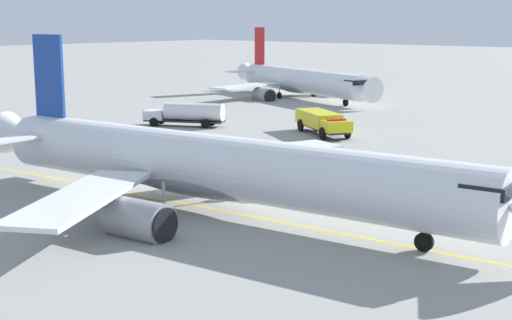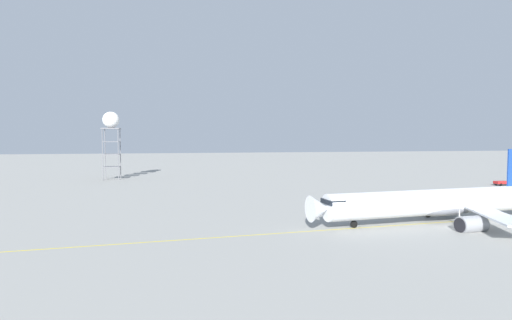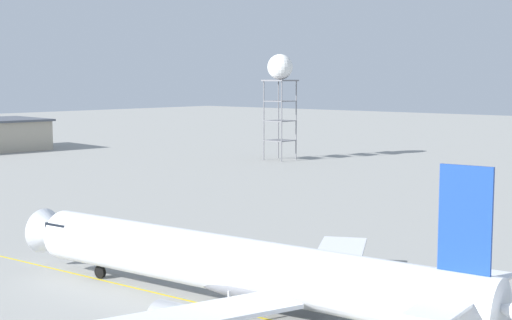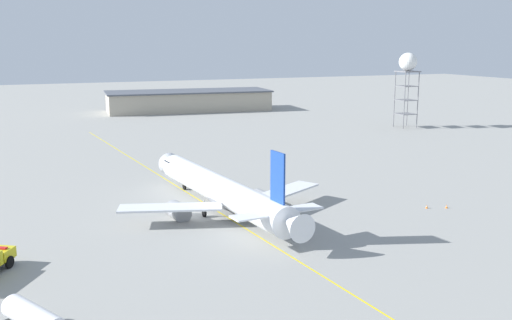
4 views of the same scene
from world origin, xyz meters
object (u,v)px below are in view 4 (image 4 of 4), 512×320
object	(u,v)px
radar_tower	(408,66)
safety_cone_near	(427,207)
safety_cone_mid	(447,206)
airliner_main	(222,192)

from	to	relation	value
radar_tower	safety_cone_near	xyz separation A→B (m)	(-50.29, -72.71, -17.81)
radar_tower	safety_cone_mid	xyz separation A→B (m)	(-47.42, -73.80, -17.81)
airliner_main	safety_cone_mid	bearing A→B (deg)	-115.88
airliner_main	radar_tower	xyz separation A→B (m)	(79.64, 62.07, 15.07)
radar_tower	safety_cone_mid	distance (m)	89.51
airliner_main	radar_tower	size ratio (longest dim) A/B	2.03
radar_tower	safety_cone_near	size ratio (longest dim) A/B	39.79
airliner_main	safety_cone_mid	world-z (taller)	airliner_main
radar_tower	safety_cone_mid	bearing A→B (deg)	-122.72
safety_cone_near	safety_cone_mid	xyz separation A→B (m)	(2.87, -1.09, 0.00)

